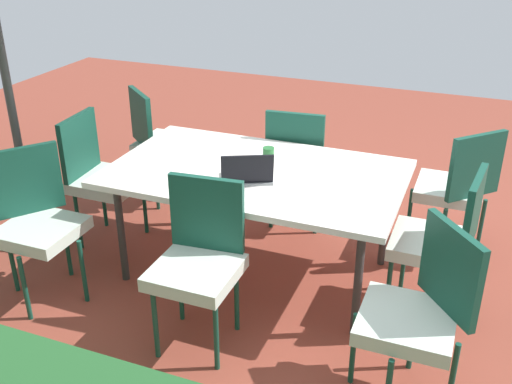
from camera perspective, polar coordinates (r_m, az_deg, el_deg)
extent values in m
cube|color=brown|center=(4.30, 0.00, -7.57)|extent=(10.00, 10.00, 0.02)
cube|color=white|center=(3.93, 0.00, 1.77)|extent=(1.90, 1.14, 0.04)
cylinder|color=#333333|center=(4.28, 12.12, -2.47)|extent=(0.05, 0.05, 0.73)
cylinder|color=#333333|center=(4.75, -7.13, 0.85)|extent=(0.05, 0.05, 0.73)
cylinder|color=#333333|center=(3.57, 9.62, -8.45)|extent=(0.05, 0.05, 0.73)
cylinder|color=#333333|center=(4.12, -12.63, -3.75)|extent=(0.05, 0.05, 0.73)
cylinder|color=#4C4C4C|center=(4.53, -22.44, 9.19)|extent=(0.06, 0.06, 2.42)
cylinder|color=black|center=(4.96, -20.18, -3.92)|extent=(0.44, 0.44, 0.06)
cube|color=silver|center=(3.80, 16.16, -4.73)|extent=(0.46, 0.46, 0.08)
cube|color=#144738|center=(3.65, 19.85, -1.82)|extent=(0.08, 0.44, 0.45)
cylinder|color=#144738|center=(4.11, 13.82, -6.23)|extent=(0.03, 0.03, 0.45)
cylinder|color=#144738|center=(3.82, 12.42, -8.82)|extent=(0.03, 0.03, 0.45)
cylinder|color=#144738|center=(4.07, 18.74, -7.32)|extent=(0.03, 0.03, 0.45)
cylinder|color=#144738|center=(3.77, 17.74, -10.05)|extent=(0.03, 0.03, 0.45)
cube|color=silver|center=(4.75, 4.13, 2.61)|extent=(0.46, 0.46, 0.08)
cube|color=#144738|center=(4.46, 3.66, 4.72)|extent=(0.44, 0.08, 0.45)
cylinder|color=#144738|center=(4.99, 6.49, 0.36)|extent=(0.03, 0.03, 0.45)
cylinder|color=#144738|center=(5.05, 2.47, 0.84)|extent=(0.03, 0.03, 0.45)
cylinder|color=#144738|center=(4.67, 5.71, -1.46)|extent=(0.03, 0.03, 0.45)
cylinder|color=#144738|center=(4.74, 1.44, -0.92)|extent=(0.03, 0.03, 0.45)
cube|color=silver|center=(5.19, -8.39, 4.47)|extent=(0.46, 0.46, 0.08)
cube|color=#144738|center=(5.04, -10.83, 6.84)|extent=(0.36, 0.31, 0.45)
cylinder|color=#144738|center=(5.20, -5.65, 1.48)|extent=(0.03, 0.03, 0.45)
cylinder|color=#144738|center=(5.51, -7.13, 2.83)|extent=(0.03, 0.03, 0.45)
cylinder|color=#144738|center=(5.09, -9.38, 0.68)|extent=(0.03, 0.03, 0.45)
cylinder|color=#144738|center=(5.40, -10.67, 2.10)|extent=(0.03, 0.03, 0.45)
cube|color=silver|center=(3.12, 14.05, -11.85)|extent=(0.46, 0.46, 0.08)
cube|color=#144738|center=(3.07, 17.95, -6.97)|extent=(0.31, 0.36, 0.45)
cylinder|color=#144738|center=(3.32, 9.18, -14.44)|extent=(0.03, 0.03, 0.45)
cylinder|color=#144738|center=(3.48, 14.63, -12.97)|extent=(0.03, 0.03, 0.45)
cylinder|color=#144738|center=(3.26, 18.04, -16.56)|extent=(0.03, 0.03, 0.45)
cube|color=silver|center=(4.02, -19.68, -3.47)|extent=(0.46, 0.46, 0.08)
cube|color=#144738|center=(4.10, -20.92, 1.02)|extent=(0.29, 0.37, 0.45)
cylinder|color=#144738|center=(3.98, -21.01, -8.53)|extent=(0.03, 0.03, 0.45)
cylinder|color=#144738|center=(4.03, -16.03, -7.24)|extent=(0.03, 0.03, 0.45)
cylinder|color=#144738|center=(4.28, -22.06, -6.12)|extent=(0.03, 0.03, 0.45)
cylinder|color=#144738|center=(4.33, -17.44, -4.96)|extent=(0.03, 0.03, 0.45)
cube|color=silver|center=(4.54, 17.81, 0.23)|extent=(0.46, 0.46, 0.08)
cube|color=#144738|center=(4.30, 20.11, 2.32)|extent=(0.33, 0.35, 0.45)
cylinder|color=#144738|center=(4.88, 17.60, -1.36)|extent=(0.03, 0.03, 0.45)
cylinder|color=#144738|center=(4.66, 14.28, -2.24)|extent=(0.03, 0.03, 0.45)
cylinder|color=#144738|center=(4.66, 20.48, -3.17)|extent=(0.03, 0.03, 0.45)
cylinder|color=#144738|center=(4.43, 17.14, -4.20)|extent=(0.03, 0.03, 0.45)
cube|color=silver|center=(3.40, -5.76, -7.57)|extent=(0.46, 0.46, 0.08)
cube|color=#144738|center=(3.44, -4.67, -2.03)|extent=(0.44, 0.08, 0.45)
cylinder|color=#144738|center=(3.49, -9.49, -12.25)|extent=(0.03, 0.03, 0.45)
cylinder|color=#144738|center=(3.37, -3.79, -13.45)|extent=(0.03, 0.03, 0.45)
cylinder|color=#144738|center=(3.75, -7.15, -9.05)|extent=(0.03, 0.03, 0.45)
cylinder|color=#144738|center=(3.64, -1.84, -10.03)|extent=(0.03, 0.03, 0.45)
cube|color=silver|center=(4.57, -13.78, 0.93)|extent=(0.46, 0.46, 0.08)
cube|color=#144738|center=(4.58, -16.39, 4.27)|extent=(0.07, 0.44, 0.45)
cylinder|color=#144738|center=(4.46, -12.59, -3.37)|extent=(0.03, 0.03, 0.45)
cylinder|color=#144738|center=(4.74, -10.48, -1.37)|extent=(0.03, 0.03, 0.45)
cylinder|color=#144738|center=(4.64, -16.46, -2.66)|extent=(0.03, 0.03, 0.45)
cylinder|color=#144738|center=(4.91, -14.21, -0.77)|extent=(0.03, 0.03, 0.45)
cube|color=gray|center=(3.80, -0.91, 1.34)|extent=(0.38, 0.34, 0.02)
cube|color=black|center=(3.65, -0.82, 2.17)|extent=(0.31, 0.19, 0.20)
cylinder|color=#286B33|center=(4.08, 1.19, 3.66)|extent=(0.08, 0.08, 0.09)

